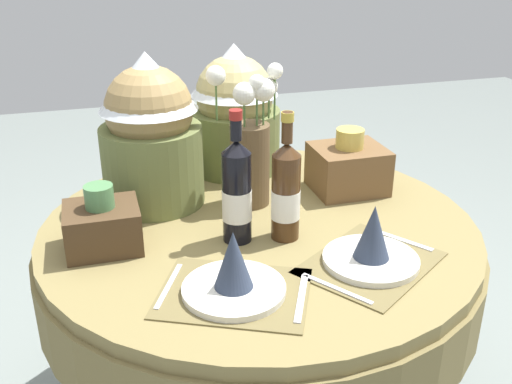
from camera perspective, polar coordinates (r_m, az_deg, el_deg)
name	(u,v)px	position (r m, az deg, el deg)	size (l,w,h in m)	color
dining_table	(259,265)	(1.76, 0.28, -7.02)	(1.26, 1.26, 0.73)	olive
place_setting_left	(234,276)	(1.36, -2.16, -8.08)	(0.42, 0.38, 0.16)	brown
place_setting_right	(372,247)	(1.50, 11.07, -5.24)	(0.43, 0.41, 0.16)	brown
flower_vase	(250,146)	(1.75, -0.55, 4.48)	(0.22, 0.15, 0.42)	brown
wine_bottle_left	(286,191)	(1.56, 2.88, 0.05)	(0.08, 0.08, 0.35)	#422814
wine_bottle_centre	(237,192)	(1.54, -1.86, 0.02)	(0.08, 0.08, 0.36)	black
gift_tub_back_left	(150,126)	(1.76, -10.15, 6.26)	(0.30, 0.30, 0.46)	olive
gift_tub_back_centre	(235,105)	(2.00, -2.07, 8.34)	(0.31, 0.31, 0.43)	olive
woven_basket_side_left	(102,225)	(1.58, -14.55, -3.09)	(0.19, 0.16, 0.18)	#47331E
woven_basket_side_right	(348,167)	(1.89, 8.84, 2.41)	(0.22, 0.19, 0.20)	brown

